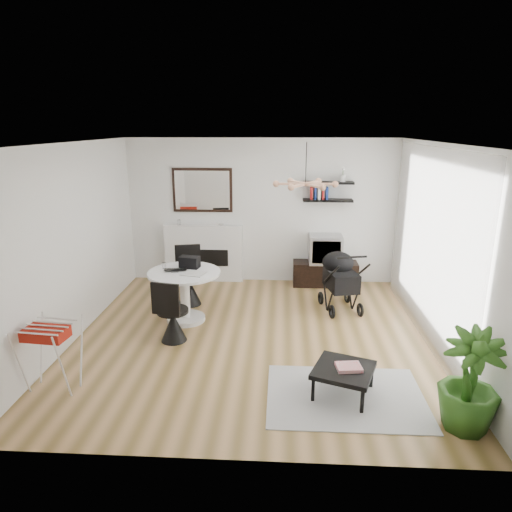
# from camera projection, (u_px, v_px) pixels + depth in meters

# --- Properties ---
(floor) EXTENTS (5.00, 5.00, 0.00)m
(floor) POSITION_uv_depth(u_px,v_px,m) (253.00, 337.00, 6.53)
(floor) COLOR brown
(floor) RESTS_ON ground
(ceiling) EXTENTS (5.00, 5.00, 0.00)m
(ceiling) POSITION_uv_depth(u_px,v_px,m) (253.00, 143.00, 5.78)
(ceiling) COLOR white
(ceiling) RESTS_ON wall_back
(wall_back) EXTENTS (5.00, 0.00, 5.00)m
(wall_back) POSITION_uv_depth(u_px,v_px,m) (261.00, 212.00, 8.55)
(wall_back) COLOR white
(wall_back) RESTS_ON floor
(wall_left) EXTENTS (0.00, 5.00, 5.00)m
(wall_left) POSITION_uv_depth(u_px,v_px,m) (72.00, 243.00, 6.29)
(wall_left) COLOR white
(wall_left) RESTS_ON floor
(wall_right) EXTENTS (0.00, 5.00, 5.00)m
(wall_right) POSITION_uv_depth(u_px,v_px,m) (441.00, 249.00, 6.02)
(wall_right) COLOR white
(wall_right) RESTS_ON floor
(sheer_curtain) EXTENTS (0.04, 3.60, 2.60)m
(sheer_curtain) POSITION_uv_depth(u_px,v_px,m) (429.00, 245.00, 6.21)
(sheer_curtain) COLOR white
(sheer_curtain) RESTS_ON wall_right
(fireplace) EXTENTS (1.50, 0.17, 2.16)m
(fireplace) POSITION_uv_depth(u_px,v_px,m) (204.00, 246.00, 8.72)
(fireplace) COLOR white
(fireplace) RESTS_ON floor
(shelf_lower) EXTENTS (0.90, 0.25, 0.04)m
(shelf_lower) POSITION_uv_depth(u_px,v_px,m) (328.00, 200.00, 8.29)
(shelf_lower) COLOR black
(shelf_lower) RESTS_ON wall_back
(shelf_upper) EXTENTS (0.90, 0.25, 0.04)m
(shelf_upper) POSITION_uv_depth(u_px,v_px,m) (328.00, 183.00, 8.20)
(shelf_upper) COLOR black
(shelf_upper) RESTS_ON wall_back
(pendant_lamp) EXTENTS (0.90, 0.90, 0.10)m
(pendant_lamp) POSITION_uv_depth(u_px,v_px,m) (305.00, 184.00, 6.18)
(pendant_lamp) COLOR tan
(pendant_lamp) RESTS_ON ceiling
(tv_console) EXTENTS (1.20, 0.42, 0.45)m
(tv_console) POSITION_uv_depth(u_px,v_px,m) (325.00, 274.00, 8.59)
(tv_console) COLOR black
(tv_console) RESTS_ON floor
(crt_tv) EXTENTS (0.60, 0.52, 0.52)m
(crt_tv) POSITION_uv_depth(u_px,v_px,m) (325.00, 249.00, 8.45)
(crt_tv) COLOR #B0B0B2
(crt_tv) RESTS_ON tv_console
(dining_table) EXTENTS (1.09, 1.09, 0.80)m
(dining_table) POSITION_uv_depth(u_px,v_px,m) (185.00, 288.00, 6.94)
(dining_table) COLOR white
(dining_table) RESTS_ON floor
(laptop) EXTENTS (0.37, 0.27, 0.03)m
(laptop) POSITION_uv_depth(u_px,v_px,m) (175.00, 271.00, 6.84)
(laptop) COLOR black
(laptop) RESTS_ON dining_table
(black_bag) EXTENTS (0.33, 0.23, 0.18)m
(black_bag) POSITION_uv_depth(u_px,v_px,m) (190.00, 262.00, 7.02)
(black_bag) COLOR black
(black_bag) RESTS_ON dining_table
(newspaper) EXTENTS (0.39, 0.34, 0.01)m
(newspaper) POSITION_uv_depth(u_px,v_px,m) (193.00, 273.00, 6.75)
(newspaper) COLOR silver
(newspaper) RESTS_ON dining_table
(drinking_glass) EXTENTS (0.06, 0.06, 0.10)m
(drinking_glass) POSITION_uv_depth(u_px,v_px,m) (164.00, 265.00, 6.99)
(drinking_glass) COLOR white
(drinking_glass) RESTS_ON dining_table
(chair_far) EXTENTS (0.49, 0.51, 0.99)m
(chair_far) POSITION_uv_depth(u_px,v_px,m) (189.00, 286.00, 7.66)
(chair_far) COLOR black
(chair_far) RESTS_ON floor
(chair_near) EXTENTS (0.46, 0.47, 0.92)m
(chair_near) POSITION_uv_depth(u_px,v_px,m) (173.00, 322.00, 6.33)
(chair_near) COLOR black
(chair_near) RESTS_ON floor
(drying_rack) EXTENTS (0.59, 0.56, 0.81)m
(drying_rack) POSITION_uv_depth(u_px,v_px,m) (51.00, 356.00, 5.12)
(drying_rack) COLOR white
(drying_rack) RESTS_ON floor
(stroller) EXTENTS (0.69, 0.92, 1.04)m
(stroller) POSITION_uv_depth(u_px,v_px,m) (340.00, 282.00, 7.43)
(stroller) COLOR black
(stroller) RESTS_ON floor
(rug) EXTENTS (1.74, 1.26, 0.01)m
(rug) POSITION_uv_depth(u_px,v_px,m) (345.00, 396.00, 5.09)
(rug) COLOR #ABABAB
(rug) RESTS_ON floor
(coffee_table) EXTENTS (0.80, 0.80, 0.32)m
(coffee_table) POSITION_uv_depth(u_px,v_px,m) (344.00, 371.00, 5.06)
(coffee_table) COLOR black
(coffee_table) RESTS_ON rug
(magazines) EXTENTS (0.30, 0.25, 0.04)m
(magazines) POSITION_uv_depth(u_px,v_px,m) (349.00, 367.00, 5.03)
(magazines) COLOR #D83642
(magazines) RESTS_ON coffee_table
(potted_plant) EXTENTS (0.75, 0.75, 1.05)m
(potted_plant) POSITION_uv_depth(u_px,v_px,m) (470.00, 381.00, 4.43)
(potted_plant) COLOR #2E611B
(potted_plant) RESTS_ON floor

